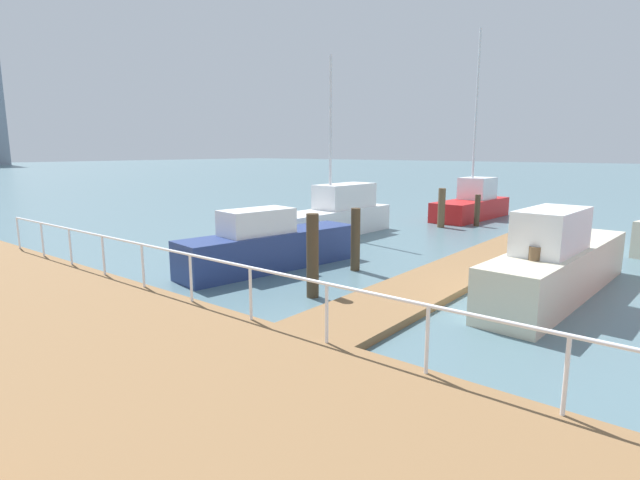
{
  "coord_description": "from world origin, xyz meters",
  "views": [
    {
      "loc": [
        -9.49,
        5.49,
        3.68
      ],
      "look_at": [
        -1.35,
        12.04,
        1.77
      ],
      "focal_mm": 27.67,
      "sensor_mm": 36.0,
      "label": 1
    }
  ],
  "objects_px": {
    "moored_boat_0": "(334,216)",
    "moored_boat_2": "(472,204)",
    "moored_boat_4": "(558,264)",
    "moored_boat_5": "(269,246)"
  },
  "relations": [
    {
      "from": "moored_boat_2",
      "to": "moored_boat_5",
      "type": "distance_m",
      "value": 15.2
    },
    {
      "from": "moored_boat_0",
      "to": "moored_boat_4",
      "type": "height_order",
      "value": "moored_boat_0"
    },
    {
      "from": "moored_boat_0",
      "to": "moored_boat_5",
      "type": "xyz_separation_m",
      "value": [
        -6.19,
        -2.18,
        -0.13
      ]
    },
    {
      "from": "moored_boat_0",
      "to": "moored_boat_4",
      "type": "xyz_separation_m",
      "value": [
        -3.71,
        -9.96,
        -0.02
      ]
    },
    {
      "from": "moored_boat_2",
      "to": "moored_boat_4",
      "type": "distance_m",
      "value": 14.69
    },
    {
      "from": "moored_boat_0",
      "to": "moored_boat_2",
      "type": "xyz_separation_m",
      "value": [
        9.01,
        -2.6,
        -0.06
      ]
    },
    {
      "from": "moored_boat_0",
      "to": "moored_boat_5",
      "type": "distance_m",
      "value": 6.56
    },
    {
      "from": "moored_boat_2",
      "to": "moored_boat_4",
      "type": "height_order",
      "value": "moored_boat_2"
    },
    {
      "from": "moored_boat_4",
      "to": "moored_boat_5",
      "type": "bearing_deg",
      "value": 107.7
    },
    {
      "from": "moored_boat_0",
      "to": "moored_boat_5",
      "type": "bearing_deg",
      "value": -160.63
    }
  ]
}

